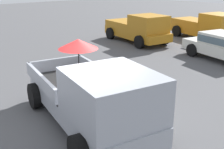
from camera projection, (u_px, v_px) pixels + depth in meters
ground_plane at (87, 123)px, 7.96m from camera, size 80.00×80.00×0.00m
pickup_truck_main at (94, 97)px, 7.27m from camera, size 5.32×3.03×2.25m
pickup_truck_red at (207, 27)px, 18.42m from camera, size 5.08×3.00×1.80m
pickup_truck_far at (138, 29)px, 17.73m from camera, size 5.02×2.73×1.80m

